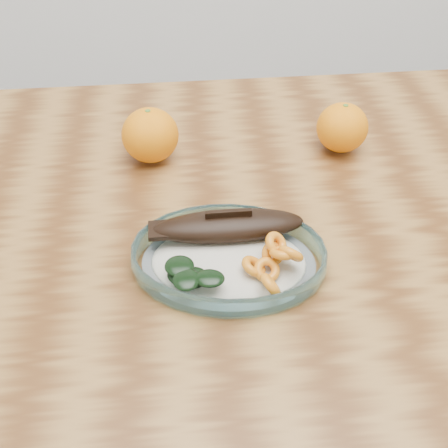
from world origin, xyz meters
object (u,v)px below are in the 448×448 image
Objects in this scene: orange_left at (150,135)px; orange_right at (342,128)px; dining_table at (276,253)px; plated_meal at (229,255)px.

orange_right is (0.31, -0.00, -0.00)m from orange_left.
dining_table is 2.38× the size of plated_meal.
dining_table is at bearing 61.97° from plated_meal.
orange_left is (-0.10, 0.25, 0.03)m from plated_meal.
orange_right is at bearing 58.60° from plated_meal.
orange_left is at bearing 179.66° from orange_right.
plated_meal is (-0.09, -0.12, 0.12)m from dining_table.
orange_right reaches higher than dining_table.
dining_table is 0.27m from orange_left.
dining_table is 0.23m from orange_right.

